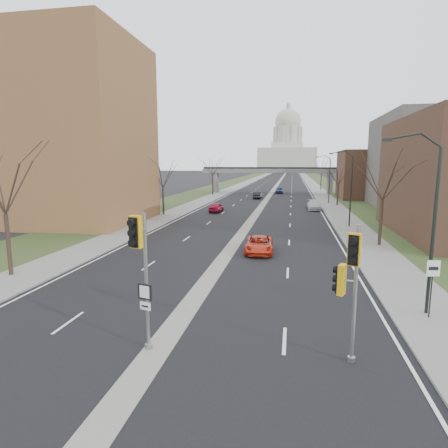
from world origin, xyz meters
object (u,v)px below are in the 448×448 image
(car_left_near, at_px, (216,207))
(car_left_far, at_px, (258,195))
(signal_pole_right, at_px, (349,274))
(car_right_far, at_px, (279,190))
(car_right_mid, at_px, (314,205))
(signal_pole_median, at_px, (141,258))
(car_right_near, at_px, (259,244))
(speed_limit_sign, at_px, (432,278))

(car_left_near, relative_size, car_left_far, 0.96)
(signal_pole_right, xyz_separation_m, car_right_far, (-5.26, 80.07, -2.65))
(car_left_near, relative_size, car_right_mid, 0.82)
(car_left_far, relative_size, car_right_mid, 0.86)
(car_left_far, distance_m, car_right_far, 15.40)
(signal_pole_right, height_order, car_left_far, signal_pole_right)
(signal_pole_median, xyz_separation_m, car_right_mid, (9.10, 48.13, -3.10))
(signal_pole_right, distance_m, car_right_far, 80.29)
(car_left_far, height_order, car_right_mid, car_right_mid)
(signal_pole_right, height_order, car_left_near, signal_pole_right)
(signal_pole_median, distance_m, car_right_mid, 49.08)
(car_left_near, relative_size, car_right_near, 0.87)
(signal_pole_right, relative_size, car_left_far, 1.18)
(signal_pole_median, distance_m, car_left_near, 43.19)
(car_right_near, bearing_deg, signal_pole_median, -102.80)
(signal_pole_median, height_order, car_right_mid, signal_pole_median)
(signal_pole_right, xyz_separation_m, speed_limit_sign, (4.48, 4.78, -1.38))
(signal_pole_right, height_order, car_right_near, signal_pole_right)
(car_left_near, xyz_separation_m, car_right_near, (8.76, -25.11, -0.04))
(car_right_mid, bearing_deg, car_right_near, -102.51)
(car_left_near, bearing_deg, signal_pole_right, 109.14)
(speed_limit_sign, distance_m, car_right_near, 15.31)
(signal_pole_median, relative_size, signal_pole_right, 1.05)
(signal_pole_right, xyz_separation_m, car_left_far, (-9.26, 65.20, -2.70))
(signal_pole_median, height_order, car_right_near, signal_pole_median)
(speed_limit_sign, xyz_separation_m, car_right_mid, (-3.09, 42.73, -1.30))
(car_right_mid, bearing_deg, signal_pole_right, -92.91)
(car_left_far, xyz_separation_m, car_right_mid, (10.65, -17.69, 0.02))
(speed_limit_sign, height_order, car_right_mid, speed_limit_sign)
(speed_limit_sign, bearing_deg, car_left_far, 94.41)
(car_right_far, bearing_deg, car_right_near, -90.41)
(signal_pole_right, height_order, car_right_far, signal_pole_right)
(car_left_far, bearing_deg, speed_limit_sign, 103.18)
(car_left_near, bearing_deg, signal_pole_median, 99.07)
(car_left_far, height_order, car_right_near, car_left_far)
(signal_pole_median, distance_m, speed_limit_sign, 13.46)
(signal_pole_right, bearing_deg, car_left_near, 130.27)
(signal_pole_median, relative_size, car_right_near, 1.13)
(speed_limit_sign, xyz_separation_m, car_right_near, (-9.18, 12.17, -1.37))
(car_right_far, bearing_deg, signal_pole_median, -92.65)
(signal_pole_right, bearing_deg, speed_limit_sign, 69.36)
(car_left_far, distance_m, car_right_near, 48.47)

